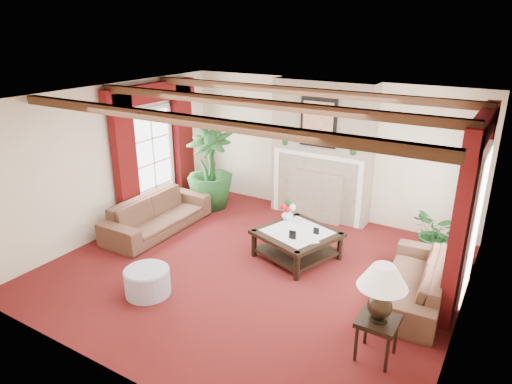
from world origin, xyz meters
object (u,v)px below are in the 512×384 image
Objects in this scene: sofa_right at (415,273)px; potted_palm at (211,185)px; ottoman at (147,282)px; side_table at (376,338)px; coffee_table at (297,245)px; sofa_left at (157,209)px.

potted_palm is at bearing -110.40° from sofa_right.
potted_palm is 3.40m from ottoman.
sofa_right is at bearing 86.79° from side_table.
coffee_table is (-1.95, 0.22, -0.16)m from sofa_right.
sofa_right reaches higher than side_table.
coffee_table reaches higher than ottoman.
ottoman is (1.21, -3.17, -0.29)m from potted_palm.
coffee_table is (2.57, -1.08, -0.25)m from potted_palm.
coffee_table is 1.77× the size of ottoman.
potted_palm is 2.87× the size of ottoman.
sofa_left reaches higher than side_table.
side_table reaches higher than coffee_table.
side_table is at bearing -32.12° from potted_palm.
sofa_left is 1.06× the size of sofa_right.
potted_palm reaches higher than ottoman.
sofa_left reaches higher than ottoman.
sofa_left is at bearing -95.61° from potted_palm.
ottoman is (-3.23, -0.38, -0.07)m from side_table.
ottoman is at bearing -69.12° from potted_palm.
potted_palm is at bearing 110.88° from ottoman.
potted_palm reaches higher than sofa_left.
side_table is (1.87, -1.70, 0.03)m from coffee_table.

